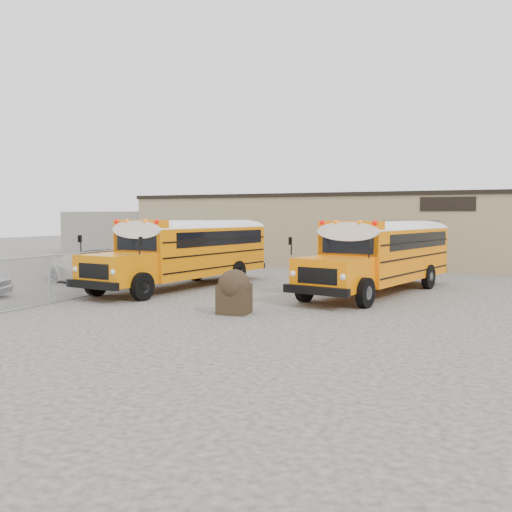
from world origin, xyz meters
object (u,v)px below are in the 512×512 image
at_px(tarp_bundle, 234,291).
at_px(school_bus_right, 433,244).
at_px(car_white, 85,269).
at_px(school_bus_left, 261,242).
at_px(car_dark, 106,262).

bearing_deg(tarp_bundle, school_bus_right, 71.41).
relative_size(tarp_bundle, car_white, 0.32).
relative_size(school_bus_left, tarp_bundle, 7.35).
bearing_deg(car_dark, school_bus_left, -79.04).
bearing_deg(car_white, car_dark, 45.45).
bearing_deg(tarp_bundle, school_bus_left, 109.81).
height_order(school_bus_right, car_dark, school_bus_right).
bearing_deg(car_white, school_bus_right, -38.62).
relative_size(school_bus_right, car_white, 2.31).
xyz_separation_m(school_bus_right, car_white, (-14.86, -9.03, -1.10)).
xyz_separation_m(school_bus_right, tarp_bundle, (-4.61, -13.71, -1.02)).
relative_size(school_bus_right, car_dark, 2.58).
xyz_separation_m(school_bus_left, car_dark, (-7.62, -3.75, -1.11)).
bearing_deg(car_dark, tarp_bundle, -140.04).
distance_m(tarp_bundle, car_white, 11.26).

